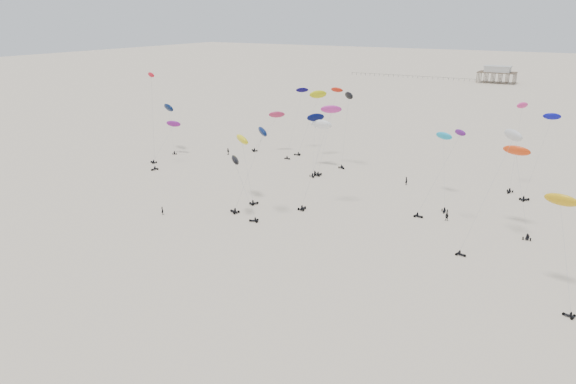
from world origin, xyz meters
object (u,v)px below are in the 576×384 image
Objects in this scene: rig_9 at (562,212)px; spectator_0 at (163,214)px; pavilion_main at (497,76)px; rig_4 at (315,127)px; rig_0 at (444,152)px.

spectator_0 is (-72.54, -5.26, -11.91)m from rig_9.
pavilion_main is 220.01m from rig_4.
pavilion_main is at bearing 26.49° from rig_9.
rig_4 is 51.25m from spectator_0.
rig_0 is 62.13m from spectator_0.
pavilion_main reaches higher than spectator_0.
spectator_0 is at bearing 39.16° from rig_4.
rig_9 is (62.97, -43.92, 1.11)m from rig_4.
rig_9 is at bearing -155.85° from spectator_0.
rig_0 is 44.13m from rig_9.
spectator_0 is at bearing -93.33° from pavilion_main.
rig_4 is 76.78m from rig_9.
rig_4 is 8.70× the size of spectator_0.
spectator_0 is (-9.57, -49.18, -10.80)m from rig_4.
rig_0 is 1.15× the size of rig_9.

